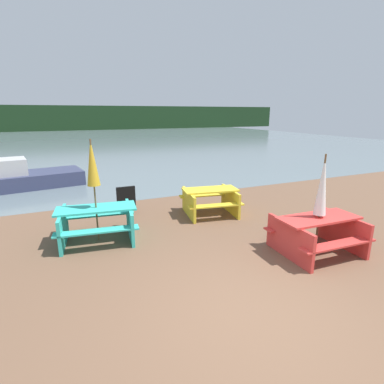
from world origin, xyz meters
TOP-DOWN VIEW (x-y plane):
  - ground_plane at (0.00, 0.00)m, footprint 60.00×60.00m
  - water at (0.00, 31.50)m, footprint 60.00×50.00m
  - far_treeline at (0.00, 51.50)m, footprint 80.00×1.60m
  - picnic_table_red at (2.39, 1.18)m, footprint 1.76×1.46m
  - picnic_table_teal at (-1.73, 3.71)m, footprint 1.92×1.60m
  - picnic_table_yellow at (1.48, 4.28)m, footprint 1.75×1.62m
  - umbrella_gold at (-1.73, 3.71)m, footprint 0.28×0.28m
  - umbrella_white at (2.39, 1.18)m, footprint 0.25×0.25m
  - boat at (-3.94, 10.09)m, footprint 4.57×2.43m
  - signboard at (-0.67, 5.54)m, footprint 0.55×0.08m

SIDE VIEW (x-z plane):
  - water at x=0.00m, z-range 0.00..0.00m
  - ground_plane at x=0.00m, z-range 0.00..0.00m
  - signboard at x=-0.67m, z-range 0.00..0.75m
  - boat at x=-3.94m, z-range -0.16..1.01m
  - picnic_table_yellow at x=1.48m, z-range 0.07..0.83m
  - picnic_table_red at x=2.39m, z-range 0.07..0.85m
  - picnic_table_teal at x=-1.73m, z-range 0.08..0.86m
  - umbrella_white at x=2.39m, z-range 0.41..2.49m
  - umbrella_gold at x=-1.73m, z-range 0.63..2.95m
  - far_treeline at x=0.00m, z-range 0.00..4.00m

